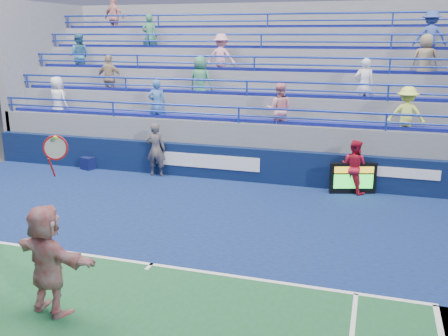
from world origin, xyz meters
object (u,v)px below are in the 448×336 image
(serve_speed_board, at_px, (353,178))
(ball_girl, at_px, (354,167))
(judge_chair, at_px, (89,162))
(tennis_player, at_px, (48,260))
(line_judge, at_px, (156,150))

(serve_speed_board, height_order, ball_girl, ball_girl)
(judge_chair, distance_m, tennis_player, 9.58)
(judge_chair, relative_size, ball_girl, 0.49)
(tennis_player, bearing_deg, serve_speed_board, 61.28)
(tennis_player, distance_m, ball_girl, 9.51)
(ball_girl, bearing_deg, serve_speed_board, 111.51)
(serve_speed_board, bearing_deg, line_judge, 179.37)
(judge_chair, xyz_separation_m, tennis_player, (4.50, -8.43, 0.72))
(serve_speed_board, relative_size, tennis_player, 0.43)
(tennis_player, relative_size, line_judge, 1.73)
(serve_speed_board, distance_m, ball_girl, 0.35)
(tennis_player, bearing_deg, ball_girl, 61.50)
(ball_girl, bearing_deg, tennis_player, 86.39)
(tennis_player, height_order, ball_girl, tennis_player)
(ball_girl, bearing_deg, judge_chair, 24.41)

